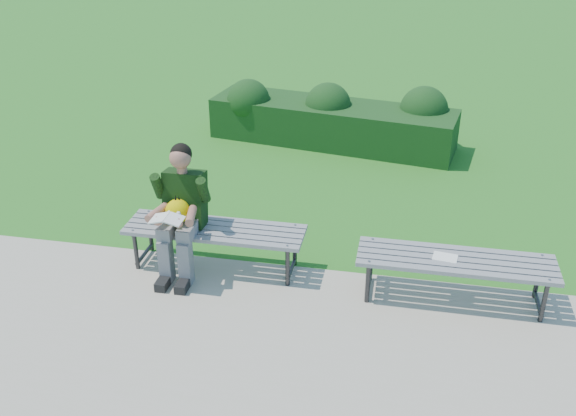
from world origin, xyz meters
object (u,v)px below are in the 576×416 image
at_px(bench_left, 215,233).
at_px(bench_right, 456,264).
at_px(seated_boy, 181,208).
at_px(paper_sheet, 445,257).
at_px(hedge, 334,118).

distance_m(bench_left, bench_right, 2.35).
height_order(seated_boy, paper_sheet, seated_boy).
relative_size(bench_left, bench_right, 1.00).
bearing_deg(seated_boy, bench_right, -0.82).
bearing_deg(bench_left, bench_right, -3.23).
distance_m(hedge, paper_sheet, 4.18).
height_order(bench_left, bench_right, same).
xyz_separation_m(bench_left, bench_right, (2.34, -0.13, 0.00)).
relative_size(hedge, paper_sheet, 15.45).
bearing_deg(bench_right, paper_sheet, -180.00).
distance_m(bench_left, paper_sheet, 2.25).
bearing_deg(seated_boy, bench_left, 17.51).
xyz_separation_m(seated_boy, paper_sheet, (2.54, -0.04, -0.24)).
relative_size(bench_left, seated_boy, 1.37).
relative_size(hedge, seated_boy, 2.84).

